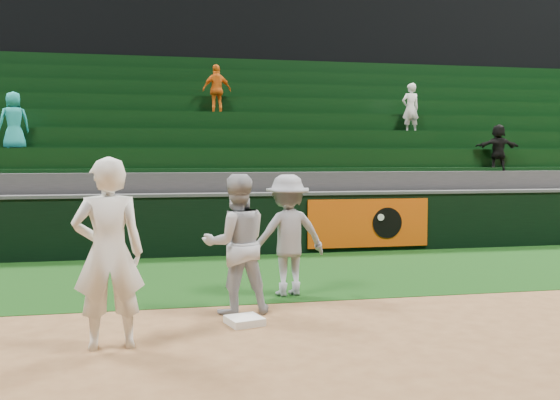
% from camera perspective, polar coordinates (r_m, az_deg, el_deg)
% --- Properties ---
extents(ground, '(70.00, 70.00, 0.00)m').
position_cam_1_polar(ground, '(7.60, -0.77, -11.09)').
color(ground, brown).
rests_on(ground, ground).
extents(foul_grass, '(36.00, 4.20, 0.01)m').
position_cam_1_polar(foul_grass, '(10.49, -3.86, -6.86)').
color(foul_grass, black).
rests_on(foul_grass, ground).
extents(upper_deck, '(40.00, 12.00, 12.00)m').
position_cam_1_polar(upper_deck, '(25.02, -8.48, 13.21)').
color(upper_deck, black).
rests_on(upper_deck, ground).
extents(first_base, '(0.48, 0.48, 0.09)m').
position_cam_1_polar(first_base, '(7.50, -3.27, -10.95)').
color(first_base, white).
rests_on(first_base, ground).
extents(first_baseman, '(0.76, 0.53, 1.98)m').
position_cam_1_polar(first_baseman, '(6.63, -15.42, -4.73)').
color(first_baseman, white).
rests_on(first_baseman, ground).
extents(baserunner, '(0.93, 0.76, 1.76)m').
position_cam_1_polar(baserunner, '(7.86, -4.02, -4.04)').
color(baserunner, '#ABAEB6').
rests_on(baserunner, ground).
extents(base_coach, '(1.19, 0.78, 1.72)m').
position_cam_1_polar(base_coach, '(8.85, 0.71, -3.22)').
color(base_coach, gray).
rests_on(base_coach, foul_grass).
extents(field_wall, '(36.00, 0.45, 1.25)m').
position_cam_1_polar(field_wall, '(12.56, -5.10, -2.17)').
color(field_wall, black).
rests_on(field_wall, ground).
extents(stadium_seating, '(36.00, 5.95, 4.85)m').
position_cam_1_polar(stadium_seating, '(16.24, -6.71, 2.99)').
color(stadium_seating, '#333336').
rests_on(stadium_seating, ground).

